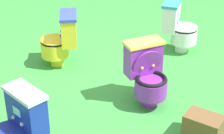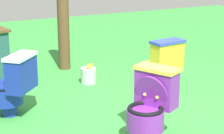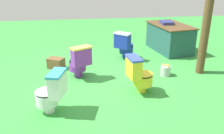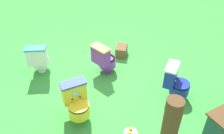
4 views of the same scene
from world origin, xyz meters
The scene contains 9 objects.
ground centered at (0.00, 0.00, 0.00)m, with size 14.00×14.00×0.00m, color green.
toilet_white centered at (1.21, -0.87, 0.37)m, with size 0.52×0.58×0.73m.
toilet_purple centered at (-0.14, -0.40, 0.37)m, with size 0.62×0.58×0.73m.
toilet_blue centered at (-1.20, 0.79, 0.37)m, with size 0.63×0.63×0.73m.
toilet_yellow centered at (0.70, 0.71, 0.37)m, with size 0.46×0.54×0.73m.
vendor_table centered at (-1.72, 2.22, 0.39)m, with size 1.59×1.11×0.85m.
wooden_post centered at (-0.03, 2.34, 0.84)m, with size 0.18×0.18×1.67m, color brown.
small_crate centered at (-0.76, -0.96, 0.13)m, with size 0.37×0.25×0.25m, color brown.
lemon_bucket centered at (0.02, 1.50, 0.12)m, with size 0.22×0.22×0.28m.
Camera 3 is at (4.79, -0.37, 2.20)m, focal length 38.73 mm.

